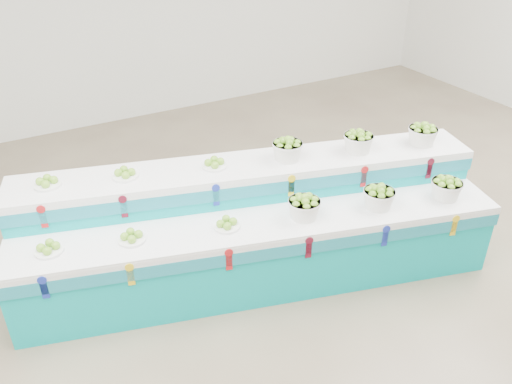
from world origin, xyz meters
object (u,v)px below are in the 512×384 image
(display_stand, at_px, (256,226))
(basket_lower_left, at_px, (304,207))
(plate_upper_mid, at_px, (125,173))
(basket_upper_right, at_px, (423,134))

(display_stand, bearing_deg, basket_lower_left, -36.24)
(display_stand, height_order, plate_upper_mid, plate_upper_mid)
(display_stand, height_order, basket_upper_right, basket_upper_right)
(display_stand, distance_m, basket_upper_right, 1.85)
(display_stand, relative_size, basket_upper_right, 15.21)
(basket_lower_left, relative_size, plate_upper_mid, 1.23)
(basket_upper_right, bearing_deg, basket_lower_left, -174.07)
(display_stand, height_order, basket_lower_left, display_stand)
(basket_lower_left, height_order, plate_upper_mid, plate_upper_mid)
(plate_upper_mid, bearing_deg, basket_upper_right, -15.31)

